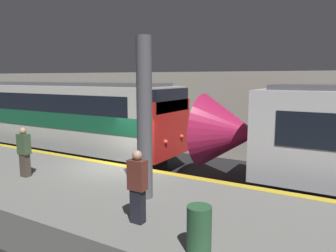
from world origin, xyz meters
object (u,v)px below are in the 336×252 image
Objects in this scene: support_pillar_near at (144,119)px; person_waiting at (138,185)px; person_walking at (24,151)px; train_boxy at (24,116)px; trash_bin at (199,230)px.

person_waiting is at bearing -61.79° from support_pillar_near.
support_pillar_near is at bearing 118.21° from person_waiting.
person_waiting reaches higher than person_walking.
train_boxy is 9.00m from person_walking.
trash_bin is at bearing -11.66° from person_walking.
person_waiting is (12.19, -6.22, -0.13)m from train_boxy.
support_pillar_near is at bearing 5.46° from person_walking.
person_walking is at bearing -36.18° from train_boxy.
train_boxy reaches higher than person_waiting.
trash_bin is (13.82, -6.67, -0.53)m from train_boxy.
person_waiting is (0.71, -1.32, -1.21)m from support_pillar_near.
support_pillar_near is 12.54m from train_boxy.
support_pillar_near reaches higher than person_waiting.
person_walking reaches higher than trash_bin.
trash_bin is (6.56, -1.35, -0.38)m from person_walking.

